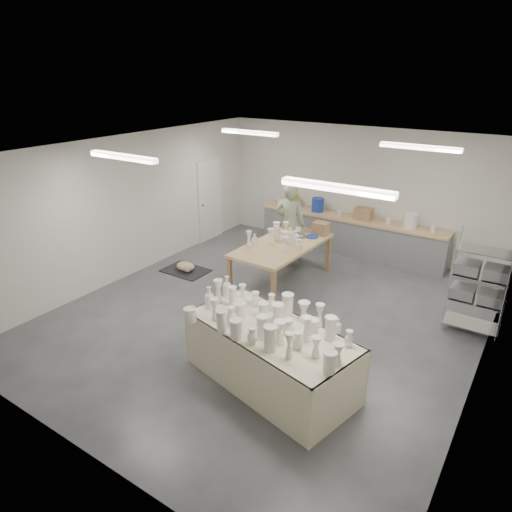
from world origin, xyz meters
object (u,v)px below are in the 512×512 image
Objects in this scene: drying_table at (270,353)px; potter at (290,225)px; red_stool at (295,250)px; work_table at (286,243)px.

potter reaches higher than drying_table.
red_stool is at bearing -104.91° from potter.
work_table is 1.24× the size of potter.
red_stool is at bearing 127.89° from drying_table.
work_table is at bearing 99.34° from potter.
drying_table is 4.58m from red_stool.
potter is (-0.38, 0.83, 0.10)m from work_table.
drying_table reaches higher than red_stool.
drying_table is at bearing -65.48° from red_stool.
work_table is 1.32m from red_stool.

